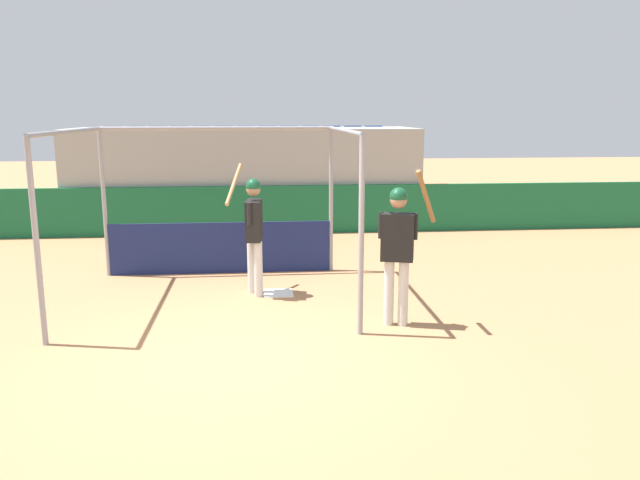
% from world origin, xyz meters
% --- Properties ---
extents(ground_plane, '(60.00, 60.00, 0.00)m').
position_xyz_m(ground_plane, '(0.00, 0.00, 0.00)').
color(ground_plane, '#A8754C').
extents(outfield_wall, '(24.00, 0.12, 1.09)m').
position_xyz_m(outfield_wall, '(0.00, 7.35, 0.55)').
color(outfield_wall, '#196038').
rests_on(outfield_wall, ground).
extents(bleacher_section, '(8.15, 2.40, 2.37)m').
position_xyz_m(bleacher_section, '(0.00, 8.61, 1.18)').
color(bleacher_section, '#9E9E99').
rests_on(bleacher_section, ground).
extents(batting_cage, '(3.86, 3.30, 2.49)m').
position_xyz_m(batting_cage, '(-0.35, 3.24, 1.08)').
color(batting_cage, gray).
rests_on(batting_cage, ground).
extents(home_plate, '(0.44, 0.44, 0.02)m').
position_xyz_m(home_plate, '(0.58, 2.52, 0.01)').
color(home_plate, white).
rests_on(home_plate, ground).
extents(player_batter, '(0.55, 0.98, 1.94)m').
position_xyz_m(player_batter, '(0.22, 2.53, 1.07)').
color(player_batter, silver).
rests_on(player_batter, ground).
extents(player_waiting, '(0.76, 0.47, 2.04)m').
position_xyz_m(player_waiting, '(2.07, 0.96, 1.09)').
color(player_waiting, silver).
rests_on(player_waiting, ground).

